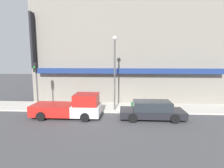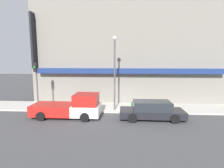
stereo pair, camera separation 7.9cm
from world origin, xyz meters
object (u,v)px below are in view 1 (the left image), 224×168
Objects in this scene: fire_hydrant at (132,106)px; street_lamp at (115,65)px; pickup_truck at (71,107)px; traffic_light at (36,78)px; parked_car at (152,110)px.

fire_hydrant is 0.12× the size of street_lamp.
street_lamp is (3.33, 1.84, 3.22)m from pickup_truck.
pickup_truck is 4.99m from street_lamp.
pickup_truck is 1.29× the size of traffic_light.
street_lamp is at bearing 150.02° from parked_car.
traffic_light reaches higher than fire_hydrant.
street_lamp reaches higher than fire_hydrant.
parked_car reaches higher than fire_hydrant.
fire_hydrant is at bearing 1.18° from traffic_light.
parked_car is at bearing -9.82° from traffic_light.
fire_hydrant is (-1.38, 1.88, -0.17)m from parked_car.
parked_car is 0.76× the size of street_lamp.
traffic_light is at bearing -178.82° from fire_hydrant.
parked_car is 2.34m from fire_hydrant.
pickup_truck is 5.25m from fire_hydrant.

